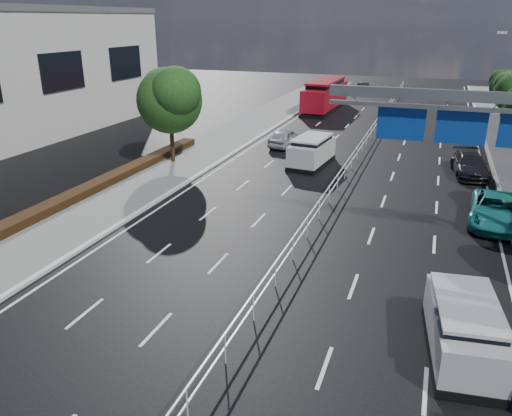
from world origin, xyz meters
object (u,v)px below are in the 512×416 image
(parked_car_teal, at_px, (496,210))
(white_minivan, at_px, (312,151))
(overhead_gantry, at_px, (482,122))
(near_car_dark, at_px, (363,87))
(red_bus, at_px, (325,95))
(near_car_silver, at_px, (285,138))
(parked_car_dark, at_px, (470,165))
(silver_minivan, at_px, (463,329))

(parked_car_teal, bearing_deg, white_minivan, 151.79)
(overhead_gantry, xyz_separation_m, near_car_dark, (-11.60, 48.56, -4.94))
(red_bus, bearing_deg, near_car_silver, -85.81)
(overhead_gantry, distance_m, red_bus, 35.64)
(white_minivan, relative_size, near_car_silver, 1.18)
(overhead_gantry, relative_size, red_bus, 0.93)
(overhead_gantry, height_order, white_minivan, overhead_gantry)
(white_minivan, relative_size, near_car_dark, 1.19)
(near_car_silver, height_order, near_car_dark, near_car_silver)
(overhead_gantry, height_order, parked_car_dark, overhead_gantry)
(near_car_silver, distance_m, silver_minivan, 26.52)
(red_bus, bearing_deg, overhead_gantry, -65.81)
(white_minivan, relative_size, parked_car_teal, 0.94)
(red_bus, xyz_separation_m, near_car_dark, (1.86, 15.79, -1.04))
(parked_car_teal, height_order, parked_car_dark, parked_car_teal)
(white_minivan, bearing_deg, overhead_gantry, -42.66)
(overhead_gantry, height_order, parked_car_teal, overhead_gantry)
(red_bus, height_order, parked_car_dark, red_bus)
(near_car_dark, bearing_deg, overhead_gantry, 100.01)
(overhead_gantry, xyz_separation_m, white_minivan, (-9.48, 10.65, -4.61))
(red_bus, height_order, parked_car_teal, red_bus)
(red_bus, distance_m, near_car_silver, 17.49)
(near_car_silver, xyz_separation_m, near_car_dark, (1.15, 33.23, -0.03))
(silver_minivan, xyz_separation_m, parked_car_dark, (0.91, 19.94, -0.21))
(overhead_gantry, distance_m, parked_car_dark, 12.88)
(near_car_silver, xyz_separation_m, parked_car_teal, (14.31, -11.81, 0.02))
(white_minivan, distance_m, parked_car_teal, 13.14)
(near_car_silver, xyz_separation_m, parked_car_dark, (13.43, -3.44, -0.01))
(silver_minivan, xyz_separation_m, parked_car_teal, (1.80, 11.57, -0.18))
(red_bus, distance_m, silver_minivan, 42.92)
(parked_car_teal, distance_m, parked_car_dark, 8.41)
(near_car_silver, bearing_deg, silver_minivan, 123.39)
(white_minivan, xyz_separation_m, near_car_silver, (-3.27, 4.67, -0.29))
(red_bus, bearing_deg, white_minivan, -77.93)
(white_minivan, bearing_deg, parked_car_teal, -27.19)
(white_minivan, relative_size, parked_car_dark, 1.02)
(near_car_silver, relative_size, silver_minivan, 0.89)
(overhead_gantry, bearing_deg, white_minivan, 131.66)
(overhead_gantry, distance_m, parked_car_teal, 6.23)
(red_bus, height_order, near_car_dark, red_bus)
(white_minivan, distance_m, red_bus, 22.49)
(red_bus, distance_m, parked_car_dark, 25.24)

